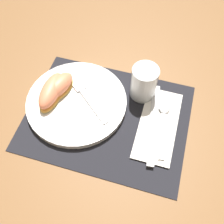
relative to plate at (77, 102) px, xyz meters
The scene contains 10 objects.
ground_plane 0.09m from the plate, 10.11° to the right, with size 3.00×3.00×0.00m, color brown.
placemat 0.09m from the plate, 10.11° to the right, with size 0.40×0.31×0.00m.
plate is the anchor object (origin of this frame).
juice_glass 0.18m from the plate, 27.30° to the left, with size 0.07×0.07×0.09m.
napkin 0.21m from the plate, ahead, with size 0.09×0.21×0.00m.
knife 0.20m from the plate, ahead, with size 0.05×0.23×0.01m.
spoon 0.22m from the plate, ahead, with size 0.05×0.19×0.01m.
fork 0.03m from the plate, 69.92° to the left, with size 0.16×0.14×0.00m.
citrus_wedge_0 0.06m from the plate, 162.34° to the left, with size 0.08×0.11×0.04m.
citrus_wedge_1 0.07m from the plate, behind, with size 0.05×0.12×0.04m.
Camera 1 is at (0.11, -0.32, 0.57)m, focal length 42.00 mm.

